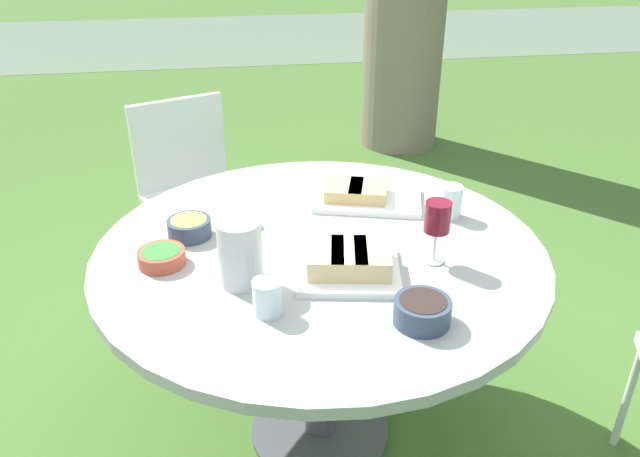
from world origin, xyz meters
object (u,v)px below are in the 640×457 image
object	(u,v)px
dining_table	(320,274)
wine_glass	(438,219)
chair_far_back	(191,182)
water_pitcher	(240,253)

from	to	relation	value
dining_table	wine_glass	distance (m)	0.42
dining_table	wine_glass	size ratio (longest dim) A/B	7.16
chair_far_back	water_pitcher	size ratio (longest dim) A/B	4.78
dining_table	chair_far_back	distance (m)	1.18
chair_far_back	wine_glass	size ratio (longest dim) A/B	4.69
dining_table	water_pitcher	size ratio (longest dim) A/B	7.29
dining_table	wine_glass	xyz separation A→B (m)	(0.31, -0.14, 0.24)
water_pitcher	wine_glass	world-z (taller)	wine_glass
dining_table	water_pitcher	bearing A→B (deg)	-145.90
chair_far_back	wine_glass	distance (m)	1.48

